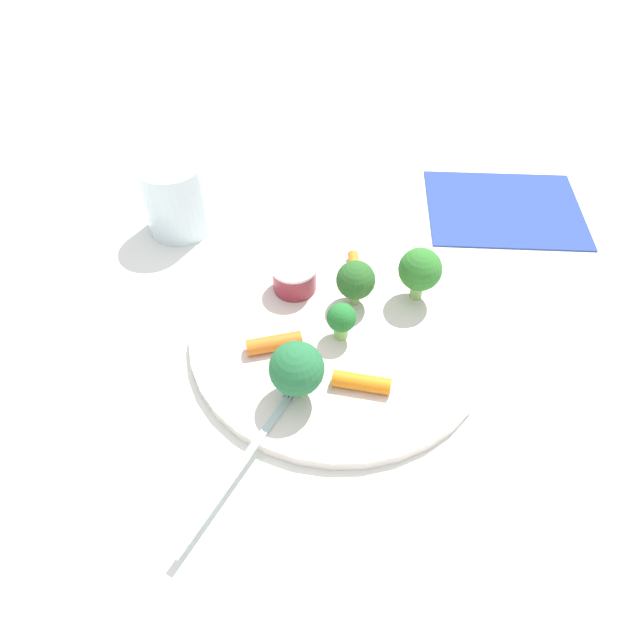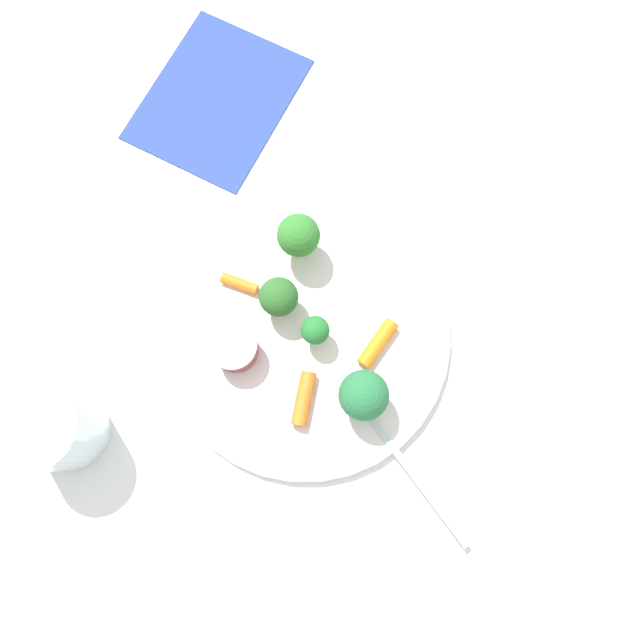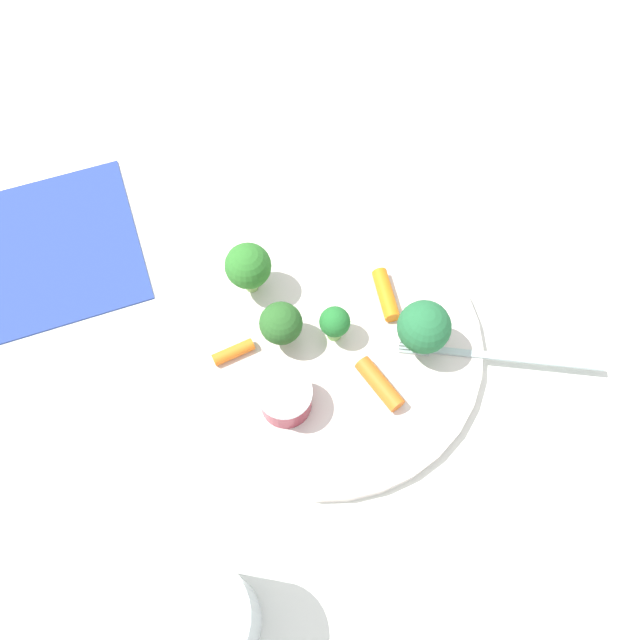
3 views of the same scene
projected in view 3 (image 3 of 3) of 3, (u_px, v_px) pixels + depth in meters
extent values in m
plane|color=white|center=(325.00, 345.00, 0.59)|extent=(2.40, 2.40, 0.00)
cylinder|color=silver|center=(325.00, 342.00, 0.58)|extent=(0.29, 0.29, 0.01)
cylinder|color=maroon|center=(286.00, 399.00, 0.53)|extent=(0.04, 0.04, 0.03)
cylinder|color=silver|center=(285.00, 393.00, 0.52)|extent=(0.05, 0.05, 0.00)
cylinder|color=#82AA63|center=(282.00, 335.00, 0.57)|extent=(0.01, 0.01, 0.02)
sphere|color=#2C6127|center=(281.00, 323.00, 0.55)|extent=(0.04, 0.04, 0.04)
cylinder|color=#81C466|center=(333.00, 329.00, 0.57)|extent=(0.01, 0.01, 0.02)
sphere|color=#24732E|center=(333.00, 320.00, 0.55)|extent=(0.03, 0.03, 0.03)
cylinder|color=#87AC63|center=(420.00, 341.00, 0.56)|extent=(0.01, 0.01, 0.02)
sphere|color=#266D3D|center=(424.00, 327.00, 0.54)|extent=(0.05, 0.05, 0.05)
cylinder|color=#90C06A|center=(251.00, 281.00, 0.59)|extent=(0.01, 0.01, 0.02)
sphere|color=#31782B|center=(248.00, 266.00, 0.57)|extent=(0.04, 0.04, 0.04)
cylinder|color=orange|center=(380.00, 384.00, 0.55)|extent=(0.05, 0.02, 0.02)
cylinder|color=orange|center=(386.00, 295.00, 0.59)|extent=(0.05, 0.03, 0.01)
cylinder|color=orange|center=(233.00, 352.00, 0.56)|extent=(0.01, 0.04, 0.01)
cube|color=#ADC1C0|center=(516.00, 358.00, 0.56)|extent=(0.10, 0.13, 0.00)
cube|color=#ADC1C0|center=(414.00, 353.00, 0.57)|extent=(0.02, 0.02, 0.00)
cube|color=#ADC1C0|center=(414.00, 350.00, 0.57)|extent=(0.02, 0.02, 0.00)
cube|color=#ADC1C0|center=(414.00, 346.00, 0.57)|extent=(0.02, 0.02, 0.00)
cube|color=#ADC1C0|center=(414.00, 343.00, 0.57)|extent=(0.02, 0.02, 0.00)
cylinder|color=silver|center=(204.00, 621.00, 0.44)|extent=(0.08, 0.08, 0.09)
cube|color=#2C428E|center=(62.00, 245.00, 0.64)|extent=(0.21, 0.18, 0.00)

